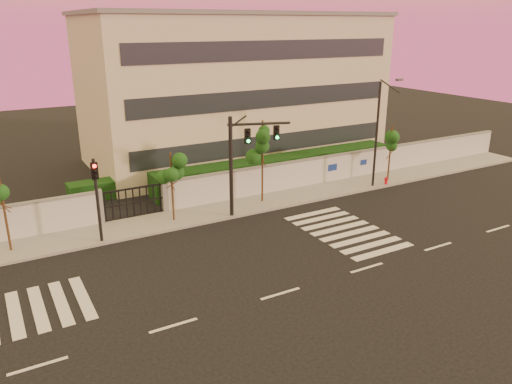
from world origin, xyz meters
TOP-DOWN VIEW (x-y plane):
  - ground at (0.00, 0.00)m, footprint 120.00×120.00m
  - sidewalk at (0.00, 10.50)m, footprint 60.00×3.00m
  - perimeter_wall at (0.10, 12.00)m, footprint 60.00×0.36m
  - hedge_row at (1.17, 14.74)m, footprint 41.00×4.25m
  - institutional_building at (9.00, 21.99)m, footprint 24.40×12.40m
  - road_markings at (-1.58, 3.76)m, footprint 57.00×7.62m
  - street_tree_c at (-9.98, 10.49)m, footprint 1.54×1.23m
  - street_tree_d at (-1.07, 10.33)m, footprint 1.33×1.06m
  - street_tree_e at (5.24, 10.59)m, footprint 1.53×1.22m
  - street_tree_f at (15.91, 10.05)m, footprint 1.49×1.19m
  - traffic_signal_main at (3.08, 9.26)m, footprint 3.88×1.41m
  - traffic_signal_secondary at (-5.61, 9.31)m, footprint 0.37×0.35m
  - streetlight_east at (13.91, 9.34)m, footprint 0.47×1.91m
  - fire_hydrant at (14.96, 9.25)m, footprint 0.28×0.27m

SIDE VIEW (x-z plane):
  - ground at x=0.00m, z-range 0.00..0.00m
  - road_markings at x=-1.58m, z-range 0.00..0.02m
  - sidewalk at x=0.00m, z-range 0.00..0.15m
  - fire_hydrant at x=14.96m, z-range 0.00..0.71m
  - hedge_row at x=1.17m, z-range -0.08..1.72m
  - perimeter_wall at x=0.10m, z-range -0.03..2.17m
  - traffic_signal_secondary at x=-5.61m, z-range 0.64..5.39m
  - street_tree_f at x=15.91m, z-range 1.00..5.23m
  - street_tree_d at x=-1.07m, z-range 1.02..5.36m
  - street_tree_c at x=-9.98m, z-range 1.25..6.59m
  - traffic_signal_main at x=3.08m, z-range 0.83..7.08m
  - street_tree_e at x=5.24m, z-range 1.31..6.86m
  - streetlight_east at x=13.91m, z-range 0.32..8.27m
  - institutional_building at x=9.00m, z-range 0.03..12.28m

